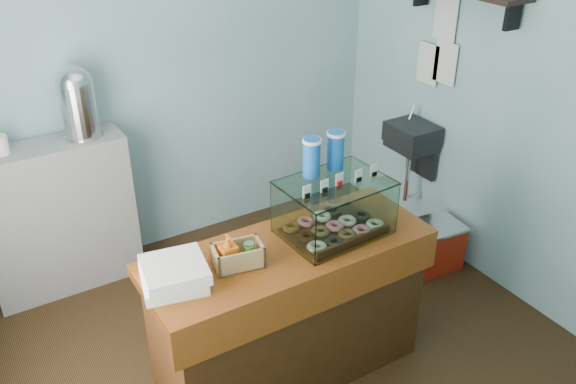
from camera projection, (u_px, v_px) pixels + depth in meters
ground at (268, 345)px, 3.89m from camera, size 3.50×3.50×0.00m
room_shell at (267, 89)px, 3.08m from camera, size 3.54×3.04×2.82m
counter at (289, 311)px, 3.48m from camera, size 1.60×0.60×0.90m
back_shelf at (59, 218)px, 4.20m from camera, size 1.00×0.32×1.10m
display_case at (331, 203)px, 3.34m from camera, size 0.59×0.45×0.53m
condiment_crate at (236, 255)px, 3.09m from camera, size 0.27×0.19×0.20m
pastry_boxes at (174, 274)px, 2.96m from camera, size 0.36×0.37×0.12m
coffee_urn at (77, 100)px, 3.93m from camera, size 0.26×0.26×0.48m
red_cooler at (432, 246)px, 4.55m from camera, size 0.44×0.35×0.36m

